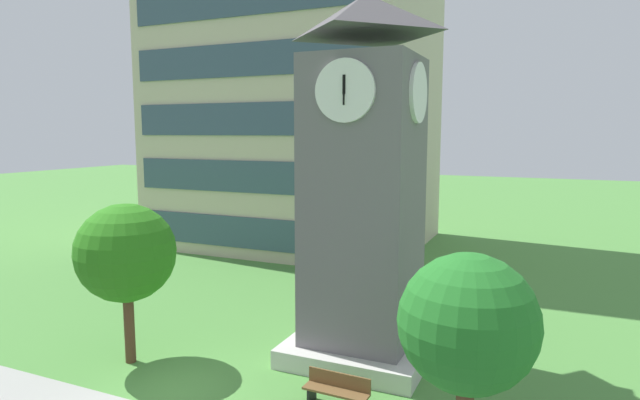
% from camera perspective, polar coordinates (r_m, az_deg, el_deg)
% --- Properties ---
extents(ground_plane, '(160.00, 160.00, 0.00)m').
position_cam_1_polar(ground_plane, '(16.38, -15.12, -19.32)').
color(ground_plane, '#4C893D').
extents(office_building, '(16.25, 12.67, 25.60)m').
position_cam_1_polar(office_building, '(35.69, -2.38, 16.21)').
color(office_building, beige).
rests_on(office_building, ground).
extents(clock_tower, '(4.40, 4.40, 11.43)m').
position_cam_1_polar(clock_tower, '(16.86, 4.71, 0.03)').
color(clock_tower, slate).
rests_on(clock_tower, ground).
extents(park_bench, '(1.82, 0.55, 0.88)m').
position_cam_1_polar(park_bench, '(14.97, 1.83, -19.77)').
color(park_bench, brown).
rests_on(park_bench, ground).
extents(tree_streetside, '(3.05, 3.05, 4.72)m').
position_cam_1_polar(tree_streetside, '(12.16, 15.62, -12.71)').
color(tree_streetside, '#513823').
rests_on(tree_streetside, ground).
extents(tree_by_building, '(3.08, 3.08, 5.10)m').
position_cam_1_polar(tree_by_building, '(17.59, -20.17, -5.41)').
color(tree_by_building, '#513823').
rests_on(tree_by_building, ground).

